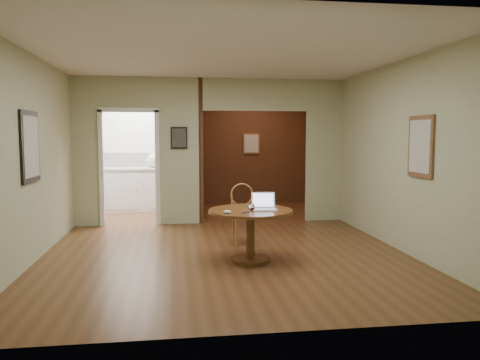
{
  "coord_description": "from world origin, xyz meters",
  "views": [
    {
      "loc": [
        -0.67,
        -6.18,
        1.64
      ],
      "look_at": [
        0.16,
        -0.2,
        1.07
      ],
      "focal_mm": 35.0,
      "sensor_mm": 36.0,
      "label": 1
    }
  ],
  "objects": [
    {
      "name": "floor",
      "position": [
        0.0,
        0.0,
        0.0
      ],
      "size": [
        5.0,
        5.0,
        0.0
      ],
      "primitive_type": "plane",
      "color": "#4D2F16",
      "rests_on": "ground"
    },
    {
      "name": "room_shell",
      "position": [
        -0.47,
        3.1,
        1.29
      ],
      "size": [
        5.2,
        7.5,
        5.0
      ],
      "color": "silver",
      "rests_on": "ground"
    },
    {
      "name": "dining_table",
      "position": [
        0.28,
        -0.27,
        0.51
      ],
      "size": [
        1.09,
        1.09,
        0.68
      ],
      "rotation": [
        0.0,
        0.0,
        0.23
      ],
      "color": "brown",
      "rests_on": "ground"
    },
    {
      "name": "chair",
      "position": [
        0.33,
        0.76,
        0.51
      ],
      "size": [
        0.4,
        0.4,
        0.92
      ],
      "rotation": [
        0.0,
        0.0,
        0.03
      ],
      "color": "#A9713C",
      "rests_on": "ground"
    },
    {
      "name": "open_laptop",
      "position": [
        0.46,
        -0.27,
        0.74
      ],
      "size": [
        0.32,
        0.29,
        0.22
      ],
      "rotation": [
        0.0,
        0.0,
        -0.07
      ],
      "color": "silver",
      "rests_on": "dining_table"
    },
    {
      "name": "closed_laptop",
      "position": [
        0.43,
        -0.15,
        0.7
      ],
      "size": [
        0.35,
        0.26,
        0.02
      ],
      "primitive_type": "imported",
      "rotation": [
        0.0,
        0.0,
        -0.22
      ],
      "color": "silver",
      "rests_on": "dining_table"
    },
    {
      "name": "mouse",
      "position": [
        -0.05,
        -0.54,
        0.71
      ],
      "size": [
        0.12,
        0.09,
        0.04
      ],
      "primitive_type": "ellipsoid",
      "rotation": [
        0.0,
        0.0,
        -0.33
      ],
      "color": "silver",
      "rests_on": "dining_table"
    },
    {
      "name": "wine_glass",
      "position": [
        0.3,
        -0.32,
        0.73
      ],
      "size": [
        0.08,
        0.08,
        0.09
      ],
      "primitive_type": null,
      "color": "white",
      "rests_on": "dining_table"
    },
    {
      "name": "pen",
      "position": [
        0.19,
        -0.5,
        0.69
      ],
      "size": [
        0.12,
        0.09,
        0.01
      ],
      "primitive_type": "cylinder",
      "rotation": [
        0.0,
        1.57,
        0.6
      ],
      "color": "#0D145C",
      "rests_on": "dining_table"
    },
    {
      "name": "kitchen_cabinet",
      "position": [
        -1.35,
        4.2,
        0.47
      ],
      "size": [
        2.06,
        0.6,
        0.94
      ],
      "color": "white",
      "rests_on": "ground"
    },
    {
      "name": "grocery_bag",
      "position": [
        -1.14,
        4.2,
        1.1
      ],
      "size": [
        0.4,
        0.38,
        0.32
      ],
      "primitive_type": "ellipsoid",
      "rotation": [
        0.0,
        0.0,
        0.42
      ],
      "color": "beige",
      "rests_on": "kitchen_cabinet"
    }
  ]
}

